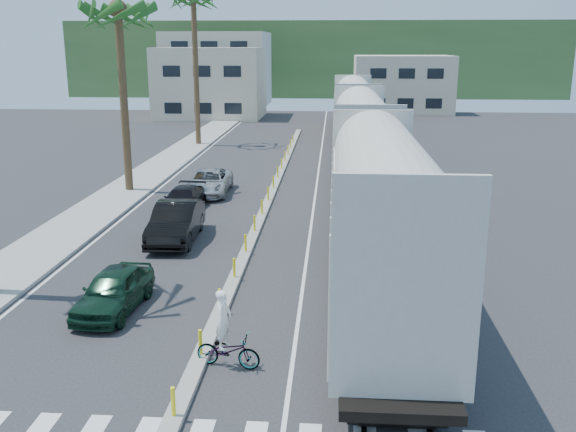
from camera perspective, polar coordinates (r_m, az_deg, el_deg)
The scene contains 13 objects.
ground at distance 16.30m, azimuth -9.21°, elevation -15.65°, with size 140.00×140.00×0.00m, color #28282B.
sidewalk at distance 41.26m, azimuth -12.90°, elevation 3.14°, with size 3.00×90.00×0.15m, color gray.
rails at distance 42.45m, azimuth 6.07°, elevation 3.70°, with size 1.56×100.00×0.06m.
median at distance 34.74m, azimuth -1.79°, elevation 1.35°, with size 0.45×60.00×0.85m.
lane_markings at distance 39.89m, azimuth -4.13°, elevation 2.98°, with size 9.42×90.00×0.01m.
freight_train at distance 39.75m, azimuth 6.29°, elevation 7.13°, with size 3.00×60.94×5.85m.
buildings at distance 85.94m, azimuth -2.58°, elevation 12.34°, with size 38.00×27.00×10.00m.
hillside at distance 113.70m, azimuth 2.41°, elevation 13.80°, with size 80.00×20.00×12.00m, color #385628.
car_lead at distance 21.31m, azimuth -15.23°, elevation -6.39°, with size 1.88×4.12×1.37m, color black.
car_second at distance 28.18m, azimuth -9.93°, elevation -0.54°, with size 1.96×5.11×1.66m, color black.
car_third at distance 33.19m, azimuth -9.34°, elevation 1.44°, with size 1.92×4.29×1.22m, color black.
car_rear at distance 36.91m, azimuth -7.07°, elevation 3.02°, with size 2.44×5.06×1.39m, color #B5B8BB.
cyclist at distance 17.24m, azimuth -5.43°, elevation -11.17°, with size 1.27×1.98×2.15m.
Camera 1 is at (3.50, -13.62, 8.25)m, focal length 40.00 mm.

